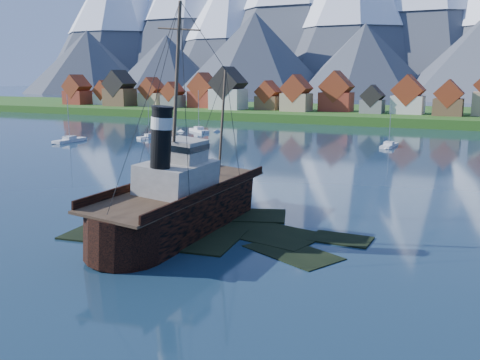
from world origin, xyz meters
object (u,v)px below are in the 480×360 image
at_px(tugboat_wreck, 189,199).
at_px(sailboat_c, 199,131).
at_px(sailboat_a, 70,141).
at_px(sailboat_e, 389,146).
at_px(sailboat_b, 149,137).

height_order(tugboat_wreck, sailboat_c, tugboat_wreck).
relative_size(sailboat_a, sailboat_e, 1.19).
height_order(sailboat_a, sailboat_e, sailboat_a).
relative_size(tugboat_wreck, sailboat_c, 2.42).
bearing_deg(sailboat_b, sailboat_e, 24.47).
bearing_deg(sailboat_a, tugboat_wreck, -40.60).
height_order(sailboat_c, sailboat_e, sailboat_c).
relative_size(sailboat_b, sailboat_c, 0.80).
bearing_deg(sailboat_a, sailboat_c, 62.12).
bearing_deg(sailboat_a, sailboat_b, 46.84).
distance_m(sailboat_a, sailboat_c, 39.42).
distance_m(tugboat_wreck, sailboat_b, 87.38).
bearing_deg(sailboat_e, sailboat_b, -167.52).
bearing_deg(sailboat_c, sailboat_a, -168.05).
relative_size(tugboat_wreck, sailboat_e, 2.98).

